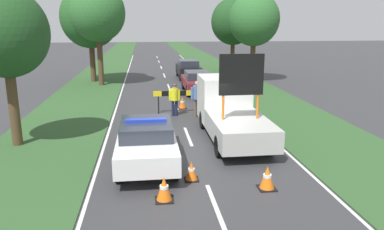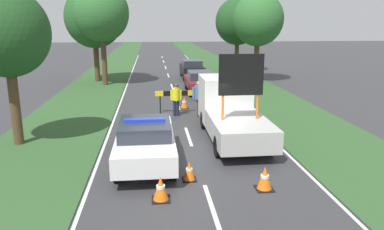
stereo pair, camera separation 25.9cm
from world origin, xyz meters
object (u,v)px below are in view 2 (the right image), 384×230
(pedestrian_civilian, at_px, (199,96))
(roadside_tree_near_right, at_px, (238,22))
(roadside_tree_far_left, at_px, (258,20))
(work_truck, at_px, (230,109))
(traffic_cone_behind_barrier, at_px, (161,189))
(roadside_tree_mid_right, at_px, (7,34))
(roadside_tree_near_left, at_px, (94,17))
(road_barrier, at_px, (180,95))
(traffic_cone_near_police, at_px, (189,171))
(roadside_tree_mid_left, at_px, (102,13))
(queued_car_sedan_black, at_px, (192,69))
(police_officer, at_px, (176,97))
(police_car, at_px, (145,140))
(traffic_cone_near_truck, at_px, (184,103))
(queued_car_wagon_maroon, at_px, (200,81))
(traffic_cone_centre_front, at_px, (265,178))

(pedestrian_civilian, distance_m, roadside_tree_near_right, 18.27)
(roadside_tree_far_left, bearing_deg, pedestrian_civilian, -118.71)
(roadside_tree_far_left, bearing_deg, work_truck, -109.61)
(pedestrian_civilian, bearing_deg, traffic_cone_behind_barrier, -130.23)
(traffic_cone_behind_barrier, height_order, roadside_tree_mid_right, roadside_tree_mid_right)
(roadside_tree_near_left, distance_m, roadside_tree_near_right, 13.22)
(road_barrier, bearing_deg, traffic_cone_near_police, -84.85)
(roadside_tree_near_right, relative_size, roadside_tree_mid_left, 0.93)
(queued_car_sedan_black, bearing_deg, pedestrian_civilian, 85.32)
(police_officer, xyz_separation_m, traffic_cone_behind_barrier, (-1.03, -9.26, -0.62))
(road_barrier, bearing_deg, roadside_tree_mid_right, -138.14)
(police_car, height_order, roadside_tree_mid_right, roadside_tree_mid_right)
(police_officer, relative_size, roadside_tree_mid_left, 0.22)
(roadside_tree_mid_left, bearing_deg, work_truck, -64.17)
(traffic_cone_near_truck, bearing_deg, queued_car_wagon_maroon, 72.59)
(road_barrier, relative_size, queued_car_wagon_maroon, 0.56)
(police_officer, bearing_deg, traffic_cone_behind_barrier, 93.99)
(traffic_cone_behind_barrier, relative_size, roadside_tree_near_left, 0.09)
(work_truck, distance_m, roadside_tree_near_left, 17.82)
(traffic_cone_near_truck, height_order, roadside_tree_near_left, roadside_tree_near_left)
(work_truck, xyz_separation_m, traffic_cone_behind_barrier, (-3.02, -5.57, -0.79))
(road_barrier, distance_m, pedestrian_civilian, 1.25)
(traffic_cone_near_police, relative_size, roadside_tree_near_right, 0.09)
(road_barrier, relative_size, roadside_tree_near_right, 0.37)
(police_officer, relative_size, roadside_tree_near_right, 0.23)
(police_officer, bearing_deg, roadside_tree_far_left, -113.47)
(police_officer, relative_size, traffic_cone_behind_barrier, 2.39)
(traffic_cone_behind_barrier, bearing_deg, traffic_cone_near_police, 54.25)
(work_truck, relative_size, roadside_tree_mid_left, 0.80)
(roadside_tree_far_left, bearing_deg, queued_car_wagon_maroon, -139.71)
(pedestrian_civilian, distance_m, traffic_cone_near_police, 7.85)
(pedestrian_civilian, bearing_deg, roadside_tree_mid_right, 179.02)
(police_officer, bearing_deg, traffic_cone_near_truck, -98.54)
(queued_car_wagon_maroon, xyz_separation_m, roadside_tree_near_right, (4.84, 10.37, 3.91))
(traffic_cone_centre_front, distance_m, queued_car_wagon_maroon, 15.18)
(traffic_cone_behind_barrier, xyz_separation_m, queued_car_wagon_maroon, (3.04, 15.53, 0.44))
(work_truck, xyz_separation_m, pedestrian_civilian, (-0.88, 3.37, -0.06))
(police_officer, height_order, roadside_tree_far_left, roadside_tree_far_left)
(queued_car_sedan_black, bearing_deg, traffic_cone_near_police, 83.65)
(pedestrian_civilian, distance_m, roadside_tree_mid_left, 12.68)
(roadside_tree_mid_left, height_order, roadside_tree_far_left, roadside_tree_mid_left)
(road_barrier, relative_size, roadside_tree_far_left, 0.37)
(traffic_cone_behind_barrier, height_order, roadside_tree_near_left, roadside_tree_near_left)
(roadside_tree_near_left, relative_size, roadside_tree_far_left, 1.07)
(work_truck, height_order, roadside_tree_mid_left, roadside_tree_mid_left)
(pedestrian_civilian, height_order, queued_car_sedan_black, pedestrian_civilian)
(roadside_tree_far_left, bearing_deg, queued_car_sedan_black, 153.11)
(police_car, distance_m, traffic_cone_near_truck, 8.34)
(traffic_cone_near_police, bearing_deg, work_truck, 63.85)
(queued_car_sedan_black, xyz_separation_m, roadside_tree_far_left, (4.86, -2.47, 4.02))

